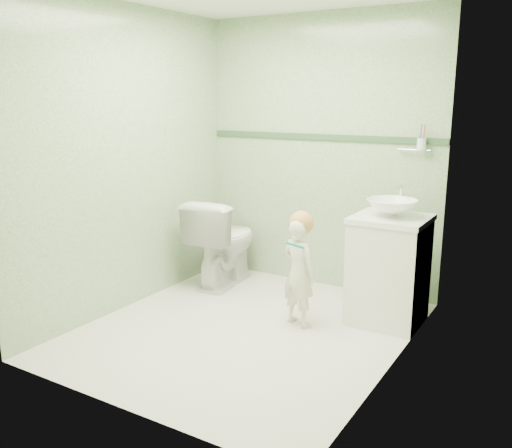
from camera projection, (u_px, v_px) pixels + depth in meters
The scene contains 12 objects.
ground at pixel (246, 330), 4.08m from camera, with size 2.50×2.50×0.00m, color white.
room_shell at pixel (245, 169), 3.81m from camera, with size 2.50×2.54×2.40m.
trim_stripe at pixel (320, 137), 4.81m from camera, with size 2.20×0.02×0.05m, color #325233.
vanity at pixel (388, 272), 4.15m from camera, with size 0.52×0.50×0.80m, color silver.
counter at pixel (391, 219), 4.06m from camera, with size 0.54×0.52×0.04m, color white.
basin at pixel (392, 208), 4.04m from camera, with size 0.37×0.37×0.13m, color white.
faucet at pixel (400, 193), 4.17m from camera, with size 0.03×0.13×0.18m.
cup_holder at pixel (421, 144), 4.32m from camera, with size 0.26×0.07×0.21m.
toilet at pixel (224, 241), 5.03m from camera, with size 0.45×0.79×0.80m, color white.
toddler at pixel (299, 273), 4.09m from camera, with size 0.30×0.20×0.82m, color silver.
hair_cap at pixel (301, 223), 4.03m from camera, with size 0.18×0.18×0.18m, color #C78447.
teal_toothbrush at pixel (295, 245), 3.90m from camera, with size 0.11×0.14×0.08m.
Camera 1 is at (2.03, -3.21, 1.69)m, focal length 38.48 mm.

